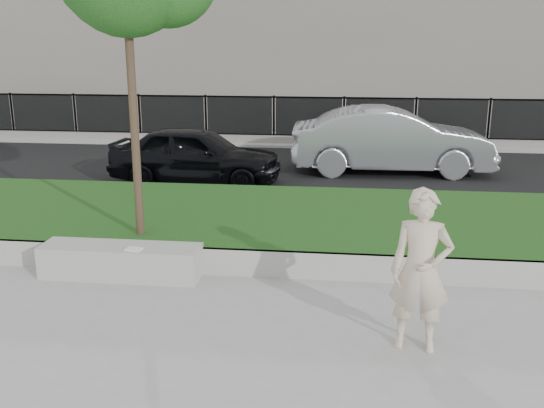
# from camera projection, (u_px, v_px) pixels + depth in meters

# --- Properties ---
(ground) EXTENTS (90.00, 90.00, 0.00)m
(ground) POSITION_uv_depth(u_px,v_px,m) (213.00, 305.00, 7.86)
(ground) COLOR gray
(ground) RESTS_ON ground
(grass_bank) EXTENTS (34.00, 4.00, 0.40)m
(grass_bank) POSITION_uv_depth(u_px,v_px,m) (248.00, 223.00, 10.68)
(grass_bank) COLOR #0D3611
(grass_bank) RESTS_ON ground
(grass_kerb) EXTENTS (34.00, 0.08, 0.40)m
(grass_kerb) POSITION_uv_depth(u_px,v_px,m) (227.00, 262.00, 8.81)
(grass_kerb) COLOR gray
(grass_kerb) RESTS_ON ground
(street) EXTENTS (34.00, 7.00, 0.04)m
(street) POSITION_uv_depth(u_px,v_px,m) (281.00, 169.00, 16.00)
(street) COLOR black
(street) RESTS_ON ground
(far_pavement) EXTENTS (34.00, 3.00, 0.12)m
(far_pavement) POSITION_uv_depth(u_px,v_px,m) (295.00, 140.00, 20.30)
(far_pavement) COLOR gray
(far_pavement) RESTS_ON ground
(iron_fence) EXTENTS (32.00, 0.30, 1.50)m
(iron_fence) POSITION_uv_depth(u_px,v_px,m) (293.00, 130.00, 19.21)
(iron_fence) COLOR slate
(iron_fence) RESTS_ON far_pavement
(stone_bench) EXTENTS (2.31, 0.58, 0.47)m
(stone_bench) POSITION_uv_depth(u_px,v_px,m) (121.00, 261.00, 8.74)
(stone_bench) COLOR gray
(stone_bench) RESTS_ON ground
(man) EXTENTS (0.71, 0.51, 1.82)m
(man) POSITION_uv_depth(u_px,v_px,m) (421.00, 271.00, 6.55)
(man) COLOR beige
(man) RESTS_ON ground
(book) EXTENTS (0.24, 0.20, 0.02)m
(book) POSITION_uv_depth(u_px,v_px,m) (134.00, 249.00, 8.50)
(book) COLOR white
(book) RESTS_ON stone_bench
(car_dark) EXTENTS (4.08, 1.86, 1.36)m
(car_dark) POSITION_uv_depth(u_px,v_px,m) (196.00, 155.00, 14.14)
(car_dark) COLOR black
(car_dark) RESTS_ON street
(car_silver) EXTENTS (5.06, 1.96, 1.64)m
(car_silver) POSITION_uv_depth(u_px,v_px,m) (391.00, 140.00, 15.27)
(car_silver) COLOR #919399
(car_silver) RESTS_ON street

